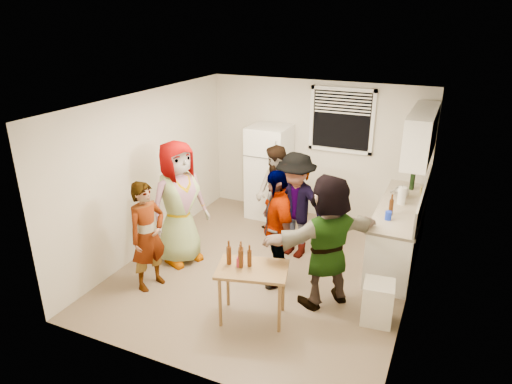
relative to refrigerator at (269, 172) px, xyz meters
The scene contains 23 objects.
room 2.20m from the refrigerator, 68.25° to the right, with size 4.00×4.50×2.50m, color beige, non-canonical shape.
window 1.60m from the refrigerator, 15.38° to the left, with size 1.12×0.10×1.06m, color white, non-canonical shape.
refrigerator is the anchor object (origin of this frame).
counter_lower 2.59m from the refrigerator, 16.59° to the right, with size 0.60×2.20×0.86m, color white.
countertop 2.56m from the refrigerator, 16.59° to the right, with size 0.64×2.22×0.04m, color #BFB199.
backsplash 2.84m from the refrigerator, 14.94° to the right, with size 0.03×2.20×0.36m, color beige.
upper_cabinets 2.85m from the refrigerator, 11.61° to the right, with size 0.34×1.60×0.70m, color white.
kettle 2.44m from the refrigerator, 10.08° to the right, with size 0.26×0.21×0.21m, color silver, non-canonical shape.
paper_towel 2.52m from the refrigerator, 15.68° to the right, with size 0.12×0.12×0.26m, color white.
wine_bottle 2.50m from the refrigerator, ahead, with size 0.08×0.08×0.31m, color black.
beer_bottle_counter 2.62m from the refrigerator, 26.28° to the right, with size 0.06×0.06×0.23m, color #47230C.
blue_cup 2.70m from the refrigerator, 29.70° to the right, with size 0.09×0.09×0.12m, color #1432D9.
picture_frame 2.68m from the refrigerator, ahead, with size 0.02×0.17×0.14m, color gold.
trash_bin 3.51m from the refrigerator, 44.49° to the right, with size 0.36×0.36×0.53m, color beige.
serving_table 3.29m from the refrigerator, 70.80° to the right, with size 0.85×0.56×0.71m, color brown, non-canonical shape.
beer_bottle_table 3.13m from the refrigerator, 71.51° to the right, with size 0.05×0.05×0.21m, color #47230C.
red_cup 3.15m from the refrigerator, 73.61° to the right, with size 0.09×0.09×0.12m, color maroon.
guest_grey 2.36m from the refrigerator, 104.65° to the right, with size 0.93×1.90×0.60m, color gray.
guest_stripe 3.08m from the refrigerator, 100.68° to the right, with size 0.56×1.54×0.37m, color #141933.
guest_back_left 1.28m from the refrigerator, 60.28° to the right, with size 0.77×1.59×0.60m, color brown.
guest_back_right 1.79m from the refrigerator, 52.48° to the right, with size 1.08×1.67×0.62m, color #3F4044.
guest_black 2.48m from the refrigerator, 64.73° to the right, with size 0.98×1.67×0.41m, color black.
guest_orange 3.01m from the refrigerator, 52.43° to the right, with size 1.65×1.77×0.52m, color #EC7459.
Camera 1 is at (2.29, -5.43, 3.56)m, focal length 32.00 mm.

